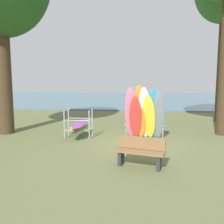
# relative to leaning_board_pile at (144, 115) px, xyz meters

# --- Properties ---
(ground_plane) EXTENTS (80.00, 80.00, 0.00)m
(ground_plane) POSITION_rel_leaning_board_pile_xyz_m (-0.40, -0.79, -1.05)
(ground_plane) COLOR #60663D
(lake_water) EXTENTS (80.00, 36.00, 0.10)m
(lake_water) POSITION_rel_leaning_board_pile_xyz_m (-0.40, 27.76, -1.00)
(lake_water) COLOR #477084
(lake_water) RESTS_ON ground
(leaning_board_pile) EXTENTS (1.76, 0.86, 2.30)m
(leaning_board_pile) POSITION_rel_leaning_board_pile_xyz_m (0.00, 0.00, 0.00)
(leaning_board_pile) COLOR pink
(leaning_board_pile) RESTS_ON ground
(board_storage_rack) EXTENTS (1.15, 2.13, 1.25)m
(board_storage_rack) POSITION_rel_leaning_board_pile_xyz_m (-2.85, -0.03, -0.55)
(board_storage_rack) COLOR #9EA0A5
(board_storage_rack) RESTS_ON ground
(park_bench) EXTENTS (1.46, 0.75, 0.85)m
(park_bench) POSITION_rel_leaning_board_pile_xyz_m (-0.14, -3.39, -0.60)
(park_bench) COLOR #2D2D33
(park_bench) RESTS_ON ground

